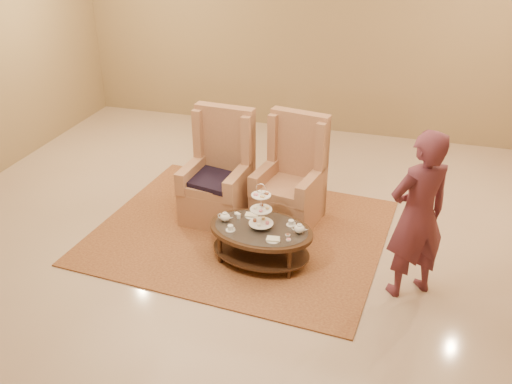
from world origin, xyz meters
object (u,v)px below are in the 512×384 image
(armchair_right, at_px, (291,186))
(armchair_left, at_px, (220,182))
(person, at_px, (418,216))
(tea_table, at_px, (261,234))

(armchair_right, bearing_deg, armchair_left, -158.94)
(armchair_right, height_order, person, person)
(tea_table, distance_m, person, 1.63)
(person, bearing_deg, armchair_right, -72.22)
(armchair_right, xyz_separation_m, person, (1.45, -1.06, 0.42))
(armchair_left, height_order, person, person)
(person, bearing_deg, armchair_left, -57.36)
(tea_table, relative_size, armchair_left, 0.89)
(tea_table, xyz_separation_m, armchair_right, (0.09, 0.98, 0.10))
(tea_table, bearing_deg, armchair_left, 137.89)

